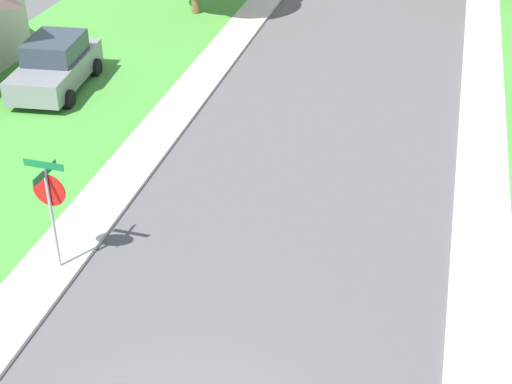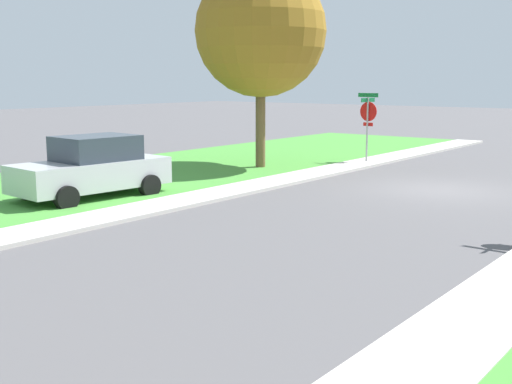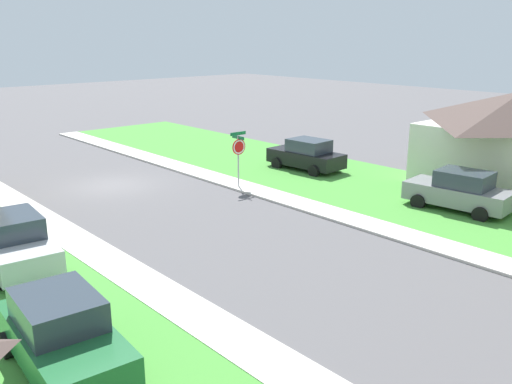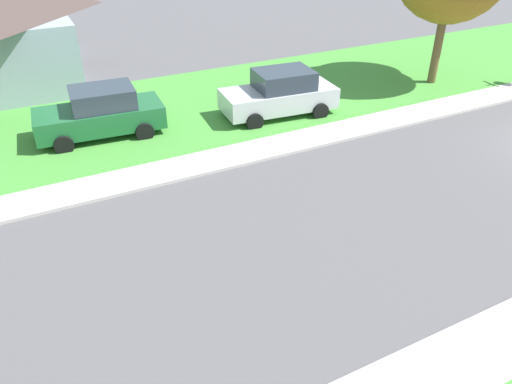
% 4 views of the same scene
% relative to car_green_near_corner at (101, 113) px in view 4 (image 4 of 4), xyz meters
% --- Properties ---
extents(sidewalk_east, '(1.40, 56.00, 0.10)m').
position_rel_car_green_near_corner_xyz_m(sidewalk_east, '(-3.57, -1.74, -0.82)').
color(sidewalk_east, beige).
rests_on(sidewalk_east, ground).
extents(lawn_east, '(8.00, 56.00, 0.08)m').
position_rel_car_green_near_corner_xyz_m(lawn_east, '(1.13, -1.74, -0.83)').
color(lawn_east, '#479338').
rests_on(lawn_east, ground).
extents(car_green_near_corner, '(2.29, 4.43, 1.76)m').
position_rel_car_green_near_corner_xyz_m(car_green_near_corner, '(0.00, 0.00, 0.00)').
color(car_green_near_corner, '#1E6033').
rests_on(car_green_near_corner, ground).
extents(car_silver_kerbside_mid, '(2.35, 4.45, 1.76)m').
position_rel_car_green_near_corner_xyz_m(car_silver_kerbside_mid, '(-1.18, -6.46, 0.00)').
color(car_silver_kerbside_mid, silver).
rests_on(car_silver_kerbside_mid, ground).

